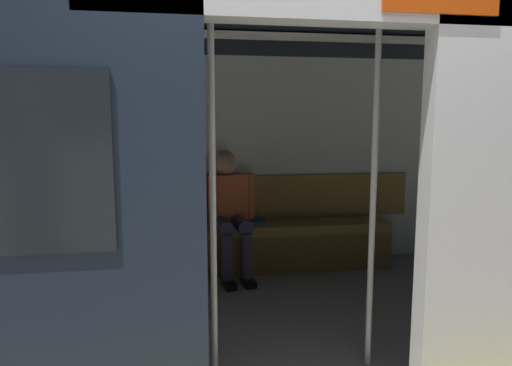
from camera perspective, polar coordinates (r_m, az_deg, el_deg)
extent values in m
cube|color=silver|center=(2.22, 8.13, 21.54)|extent=(2.11, 0.16, 0.20)
cube|color=#BF3F0C|center=(2.35, 22.05, 20.29)|extent=(0.56, 0.02, 0.12)
cube|color=black|center=(3.50, 1.38, 19.21)|extent=(6.40, 2.77, 0.12)
cube|color=gray|center=(3.74, 1.26, -15.53)|extent=(6.08, 2.61, 0.01)
cube|color=silver|center=(4.74, -1.62, 2.65)|extent=(6.08, 0.10, 2.12)
cube|color=olive|center=(4.73, -1.50, -1.81)|extent=(3.52, 0.06, 0.45)
cube|color=white|center=(3.48, 1.37, 17.76)|extent=(4.48, 0.16, 0.03)
cube|color=olive|center=(4.57, -1.11, -5.61)|extent=(2.85, 0.44, 0.09)
cube|color=brown|center=(4.44, -0.72, -9.15)|extent=(2.85, 0.04, 0.38)
cube|color=#CC5933|center=(4.46, -3.76, -2.07)|extent=(0.41, 0.27, 0.50)
sphere|color=tan|center=(4.42, -3.80, 2.33)|extent=(0.21, 0.21, 0.21)
sphere|color=#997F59|center=(4.42, -3.84, 2.82)|extent=(0.19, 0.19, 0.19)
cylinder|color=#CC5933|center=(4.49, -0.76, -1.61)|extent=(0.08, 0.08, 0.44)
cylinder|color=#CC5933|center=(4.38, -6.66, -1.90)|extent=(0.08, 0.08, 0.44)
cylinder|color=#38334C|center=(4.33, -1.94, -5.05)|extent=(0.19, 0.42, 0.14)
cylinder|color=#38334C|center=(4.29, -4.27, -5.21)|extent=(0.19, 0.42, 0.14)
cylinder|color=#38334C|center=(4.22, -1.18, -9.14)|extent=(0.10, 0.10, 0.43)
cylinder|color=#38334C|center=(4.17, -3.58, -9.34)|extent=(0.10, 0.10, 0.43)
cube|color=black|center=(4.24, -0.97, -12.23)|extent=(0.13, 0.23, 0.06)
cube|color=black|center=(4.20, -3.38, -12.47)|extent=(0.13, 0.23, 0.06)
cube|color=black|center=(4.51, -9.01, -4.18)|extent=(0.26, 0.14, 0.17)
cube|color=black|center=(4.44, -9.00, -4.49)|extent=(0.02, 0.01, 0.14)
cube|color=#26598C|center=(4.58, 0.28, -4.80)|extent=(0.18, 0.24, 0.03)
cylinder|color=silver|center=(2.51, -5.38, -2.27)|extent=(0.04, 0.04, 2.10)
cylinder|color=silver|center=(2.77, 14.33, -1.52)|extent=(0.04, 0.04, 2.10)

